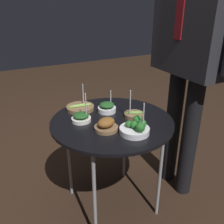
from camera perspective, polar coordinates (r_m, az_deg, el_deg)
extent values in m
plane|color=black|center=(1.81, 0.00, -19.96)|extent=(8.00, 8.00, 0.00)
cylinder|color=black|center=(1.45, 0.00, -2.13)|extent=(0.71, 0.71, 0.02)
cylinder|color=gray|center=(1.39, -4.00, -19.20)|extent=(0.02, 0.02, 0.61)
cylinder|color=gray|center=(1.71, -9.82, -10.17)|extent=(0.02, 0.02, 0.61)
cylinder|color=gray|center=(1.57, 10.90, -13.97)|extent=(0.02, 0.02, 0.61)
cylinder|color=gray|center=(1.85, 2.86, -6.86)|extent=(0.02, 0.02, 0.61)
cylinder|color=silver|center=(1.43, -7.04, -1.70)|extent=(0.11, 0.11, 0.02)
ellipsoid|color=#1E4C1E|center=(1.42, -7.09, -0.77)|extent=(0.09, 0.09, 0.03)
cylinder|color=#ADADB2|center=(1.39, -5.99, 1.02)|extent=(0.01, 0.01, 0.17)
cylinder|color=brown|center=(1.48, 5.08, -0.71)|extent=(0.12, 0.12, 0.02)
ellipsoid|color=olive|center=(1.46, 5.15, -0.29)|extent=(0.05, 0.09, 0.01)
ellipsoid|color=olive|center=(1.47, 5.11, -0.12)|extent=(0.05, 0.09, 0.01)
ellipsoid|color=olive|center=(1.48, 5.06, 0.05)|extent=(0.05, 0.09, 0.01)
cylinder|color=#ADADB2|center=(1.43, 4.18, 1.74)|extent=(0.01, 0.01, 0.17)
cylinder|color=brown|center=(1.33, -1.33, -3.72)|extent=(0.13, 0.13, 0.02)
ellipsoid|color=brown|center=(1.31, -1.35, -2.39)|extent=(0.11, 0.13, 0.05)
cylinder|color=silver|center=(1.54, -1.16, 0.57)|extent=(0.11, 0.11, 0.03)
ellipsoid|color=#1E4C1E|center=(1.53, -1.17, 1.64)|extent=(0.09, 0.09, 0.03)
cylinder|color=#ADADB2|center=(1.54, -0.30, 2.66)|extent=(0.01, 0.01, 0.13)
cylinder|color=brown|center=(1.59, -7.27, 0.96)|extent=(0.17, 0.17, 0.02)
ellipsoid|color=#7AA847|center=(1.57, -7.20, 1.36)|extent=(0.03, 0.15, 0.01)
ellipsoid|color=#7AA847|center=(1.58, -7.30, 1.50)|extent=(0.03, 0.15, 0.01)
ellipsoid|color=#7AA847|center=(1.59, -7.39, 1.64)|extent=(0.03, 0.15, 0.01)
cylinder|color=#ADADB2|center=(1.60, -6.61, 3.79)|extent=(0.01, 0.01, 0.15)
cylinder|color=silver|center=(1.30, 5.15, -4.25)|extent=(0.16, 0.16, 0.03)
sphere|color=#236023|center=(1.25, 6.47, -3.53)|extent=(0.05, 0.05, 0.05)
sphere|color=#236023|center=(1.29, 6.88, -2.69)|extent=(0.05, 0.05, 0.05)
sphere|color=#236023|center=(1.32, 5.86, -1.82)|extent=(0.05, 0.05, 0.05)
sphere|color=#236023|center=(1.29, 3.83, -2.75)|extent=(0.04, 0.04, 0.04)
sphere|color=#236023|center=(1.28, 5.02, -2.91)|extent=(0.04, 0.04, 0.04)
cylinder|color=#ADADB2|center=(1.26, 7.17, -1.63)|extent=(0.01, 0.01, 0.17)
cylinder|color=black|center=(1.84, 13.70, -3.56)|extent=(0.11, 0.11, 0.85)
cylinder|color=black|center=(1.73, 17.26, -5.83)|extent=(0.11, 0.11, 0.85)
cube|color=#28282D|center=(1.57, 18.60, 19.88)|extent=(0.48, 0.23, 0.64)
cube|color=maroon|center=(1.49, 15.47, 23.02)|extent=(0.06, 0.01, 0.38)
cylinder|color=#28282D|center=(1.78, 12.01, 21.78)|extent=(0.08, 0.08, 0.59)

